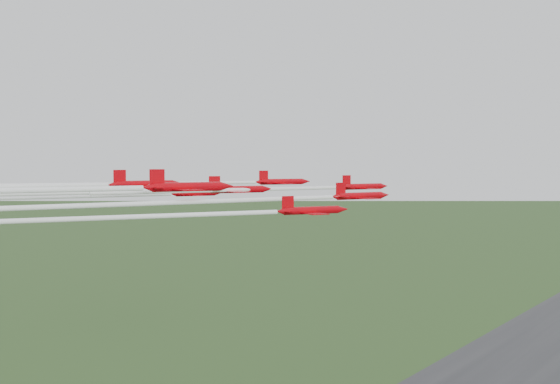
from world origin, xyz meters
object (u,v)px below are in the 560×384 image
Objects in this scene: jet_row3_right at (154,216)px; jet_row4_left at (36,186)px; jet_row2_left at (206,183)px; jet_lead at (303,188)px; jet_row4_right at (94,189)px; jet_row2_right at (259,199)px; jet_row3_left at (112,196)px; jet_row3_mid at (153,191)px.

jet_row3_right is 30.67m from jet_row4_left.
jet_row3_right is at bearing -26.61° from jet_row2_left.
jet_lead is 37.98m from jet_row3_right.
jet_row4_right is (-10.95, -0.20, 2.78)m from jet_row3_right.
jet_row2_left is at bearing 153.45° from jet_row3_right.
jet_row2_left is at bearing 170.96° from jet_row2_right.
jet_row3_left is at bearing -132.63° from jet_lead.
jet_row2_right is at bearing 41.72° from jet_row3_mid.
jet_row3_mid is (6.17, -16.68, -0.74)m from jet_row2_left.
jet_row3_left is (-29.68, -16.00, -1.57)m from jet_lead.
jet_row2_right is at bearing -1.68° from jet_row2_left.
jet_lead is at bearing 74.43° from jet_row4_left.
jet_row2_left reaches higher than jet_lead.
jet_row4_right is at bearing -152.93° from jet_row3_right.
jet_row2_left is (-16.26, -6.41, 0.72)m from jet_lead.
jet_lead is 19.43m from jet_row2_right.
jet_row4_right reaches higher than jet_row3_mid.
jet_row2_right reaches higher than jet_row3_left.
jet_row3_mid is 22.51m from jet_row3_right.
jet_lead is 0.96× the size of jet_row2_left.
jet_row3_mid is at bearing -94.56° from jet_lead.
jet_row2_right is at bearing 17.39° from jet_row3_left.
jet_row2_left is at bearing 133.65° from jet_row4_right.
jet_row3_right is at bearing -13.44° from jet_row3_mid.
jet_row3_right is (17.43, -14.13, -1.84)m from jet_row3_mid.
jet_row2_right is 1.13× the size of jet_row3_left.
jet_row3_mid is 0.82× the size of jet_row3_right.
jet_row3_right is at bearing -59.80° from jet_lead.
jet_row2_left is at bearing 135.91° from jet_row3_mid.
jet_row3_mid reaches higher than jet_row3_left.
jet_row2_right is 21.69m from jet_row4_right.
jet_row2_left reaches higher than jet_row3_right.
jet_row2_left is 28.51m from jet_row4_left.
jet_row3_mid is 15.76m from jet_row4_right.
jet_row4_left reaches higher than jet_row3_left.
jet_row4_right is (-3.61, -37.42, 0.93)m from jet_lead.
jet_row2_left is 38.90m from jet_row3_right.
jet_row2_right is 0.99× the size of jet_row4_left.
jet_row3_left is 0.89× the size of jet_row3_right.
jet_row3_right is at bearing -8.78° from jet_row3_left.
jet_row3_left is 1.07× the size of jet_row4_right.
jet_lead is 37.61m from jet_row4_right.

